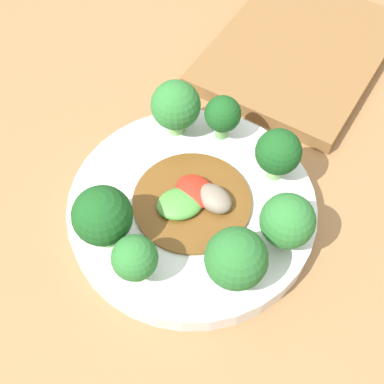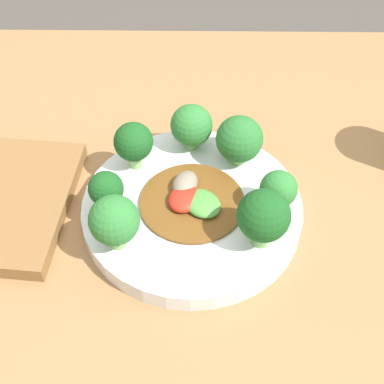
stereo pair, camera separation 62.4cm
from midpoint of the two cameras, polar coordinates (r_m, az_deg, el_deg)
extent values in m
cube|color=olive|center=(0.90, -11.37, -33.88)|extent=(1.16, 0.90, 0.75)
cylinder|color=silver|center=(0.53, -16.68, -25.03)|extent=(0.27, 0.27, 0.02)
cylinder|color=#70A356|center=(0.55, -28.34, -23.57)|extent=(0.01, 0.01, 0.02)
sphere|color=#19511E|center=(0.52, -29.44, -22.53)|extent=(0.04, 0.04, 0.04)
cylinder|color=#7AAD5B|center=(0.55, -15.05, -14.38)|extent=(0.02, 0.02, 0.01)
sphere|color=#2D7533|center=(0.53, -15.66, -12.90)|extent=(0.06, 0.06, 0.06)
cylinder|color=#89B76B|center=(0.56, -23.28, -16.93)|extent=(0.02, 0.02, 0.02)
sphere|color=#19511E|center=(0.53, -24.27, -15.48)|extent=(0.05, 0.05, 0.05)
cylinder|color=#70A356|center=(0.49, -5.15, -26.40)|extent=(0.02, 0.02, 0.02)
sphere|color=#2D7533|center=(0.47, -5.40, -25.48)|extent=(0.04, 0.04, 0.04)
cylinder|color=#70A356|center=(0.48, -8.62, -31.54)|extent=(0.02, 0.02, 0.02)
sphere|color=#19511E|center=(0.45, -9.19, -30.69)|extent=(0.06, 0.06, 0.06)
cylinder|color=#89B76B|center=(0.53, -9.05, -17.43)|extent=(0.02, 0.02, 0.01)
sphere|color=#286B2D|center=(0.50, -9.47, -15.95)|extent=(0.06, 0.06, 0.06)
cylinder|color=#7AAD5B|center=(0.53, -28.69, -28.94)|extent=(0.02, 0.02, 0.02)
sphere|color=#2D7533|center=(0.50, -30.16, -27.92)|extent=(0.06, 0.06, 0.06)
cylinder|color=brown|center=(0.52, -17.04, -24.56)|extent=(0.13, 0.13, 0.00)
ellipsoid|color=gray|center=(0.52, -18.17, -21.82)|extent=(0.04, 0.05, 0.02)
ellipsoid|color=#4C933D|center=(0.51, -15.99, -25.34)|extent=(0.06, 0.06, 0.02)
ellipsoid|color=red|center=(0.52, -18.12, -24.26)|extent=(0.05, 0.06, 0.02)
camera|label=1|loc=(0.31, 36.05, 40.92)|focal=50.00mm
camera|label=2|loc=(0.31, -143.95, -40.92)|focal=50.00mm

